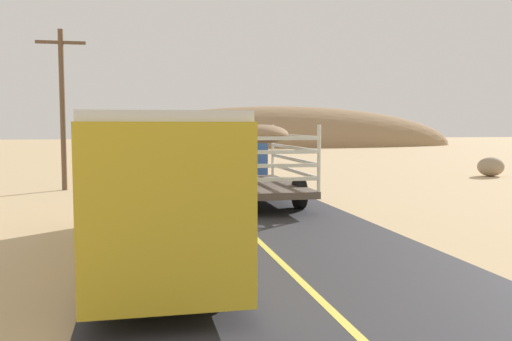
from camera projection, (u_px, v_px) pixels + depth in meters
The scene contains 6 objects.
livestock_truck at pixel (246, 153), 23.91m from camera, with size 2.53×9.70×3.02m.
bus at pixel (156, 182), 12.44m from camera, with size 2.54×10.00×3.21m.
car_far at pixel (219, 164), 33.28m from camera, with size 1.80×4.40×1.46m.
power_pole_mid at pixel (62, 104), 25.33m from camera, with size 2.20×0.24×7.38m.
boulder_mid_field at pixel (491, 167), 32.51m from camera, with size 1.55×1.43×1.12m, color gray.
distant_hill at pixel (281, 146), 79.52m from camera, with size 52.61×16.69×11.42m, color #957553.
Camera 1 is at (-3.03, -2.19, 3.02)m, focal length 38.65 mm.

